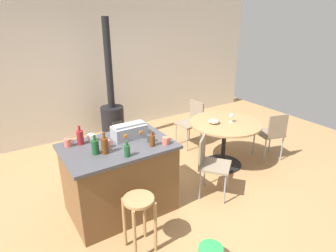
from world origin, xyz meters
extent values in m
plane|color=#A37A4C|center=(0.00, 0.00, 0.00)|extent=(8.80, 8.80, 0.00)
cube|color=beige|center=(0.00, 2.68, 1.35)|extent=(8.00, 0.10, 2.70)
cube|color=brown|center=(-0.66, 0.00, 0.45)|extent=(1.26, 0.84, 0.89)
cube|color=#424247|center=(-0.66, 0.00, 0.91)|extent=(1.32, 0.90, 0.04)
cylinder|color=#A37A4C|center=(-0.65, -0.62, 0.31)|extent=(0.04, 0.04, 0.63)
cylinder|color=#A37A4C|center=(-0.90, -0.62, 0.31)|extent=(0.04, 0.04, 0.63)
cylinder|color=#A37A4C|center=(-0.90, -0.87, 0.31)|extent=(0.04, 0.04, 0.63)
cylinder|color=#A37A4C|center=(-0.65, -0.87, 0.31)|extent=(0.04, 0.04, 0.63)
cylinder|color=#A37A4C|center=(-0.77, -0.74, 0.64)|extent=(0.33, 0.33, 0.03)
cylinder|color=black|center=(1.27, 0.16, 0.01)|extent=(0.63, 0.63, 0.02)
cylinder|color=black|center=(1.27, 0.16, 0.37)|extent=(0.07, 0.07, 0.74)
cylinder|color=#A37A4C|center=(1.27, 0.16, 0.75)|extent=(1.15, 1.15, 0.03)
cube|color=#7F705B|center=(2.11, -0.08, 0.46)|extent=(0.49, 0.49, 0.03)
cube|color=#7F705B|center=(2.06, -0.26, 0.66)|extent=(0.35, 0.12, 0.40)
cylinder|color=gray|center=(1.90, -0.19, 0.22)|extent=(0.02, 0.02, 0.45)
cylinder|color=gray|center=(2.22, -0.29, 0.22)|extent=(0.02, 0.02, 0.45)
cylinder|color=gray|center=(2.32, 0.04, 0.22)|extent=(0.02, 0.02, 0.45)
cylinder|color=gray|center=(1.99, 0.13, 0.22)|extent=(0.02, 0.02, 0.45)
cube|color=#7F705B|center=(1.22, 1.07, 0.45)|extent=(0.42, 0.42, 0.03)
cube|color=#7F705B|center=(1.41, 1.08, 0.65)|extent=(0.04, 0.36, 0.40)
cylinder|color=gray|center=(1.40, 0.91, 0.22)|extent=(0.02, 0.02, 0.44)
cylinder|color=gray|center=(1.39, 1.25, 0.22)|extent=(0.02, 0.02, 0.44)
cylinder|color=gray|center=(1.05, 1.23, 0.22)|extent=(0.02, 0.02, 0.44)
cylinder|color=gray|center=(1.06, 0.89, 0.22)|extent=(0.02, 0.02, 0.44)
cube|color=#7F705B|center=(0.57, -0.42, 0.47)|extent=(0.56, 0.56, 0.03)
cube|color=#7F705B|center=(0.45, -0.27, 0.67)|extent=(0.29, 0.25, 0.40)
cylinder|color=gray|center=(0.59, -0.18, 0.23)|extent=(0.02, 0.02, 0.45)
cylinder|color=gray|center=(0.33, -0.40, 0.23)|extent=(0.02, 0.02, 0.45)
cylinder|color=gray|center=(0.54, -0.66, 0.23)|extent=(0.02, 0.02, 0.45)
cylinder|color=gray|center=(0.81, -0.44, 0.23)|extent=(0.02, 0.02, 0.45)
cylinder|color=black|center=(0.11, 2.06, 0.03)|extent=(0.37, 0.37, 0.06)
cylinder|color=black|center=(0.11, 2.06, 0.38)|extent=(0.44, 0.44, 0.65)
cube|color=#2D2826|center=(0.11, 1.84, 0.38)|extent=(0.20, 0.02, 0.20)
cylinder|color=black|center=(0.11, 2.06, 1.53)|extent=(0.13, 0.13, 1.64)
cube|color=gray|center=(-0.44, 0.13, 1.01)|extent=(0.43, 0.22, 0.16)
cube|color=gray|center=(-0.44, 0.13, 1.10)|extent=(0.41, 0.13, 0.02)
cube|color=orange|center=(-0.54, 0.01, 1.01)|extent=(0.04, 0.01, 0.04)
cube|color=orange|center=(-0.33, 0.01, 1.01)|extent=(0.04, 0.01, 0.04)
cylinder|color=maroon|center=(-1.02, 0.27, 1.02)|extent=(0.08, 0.08, 0.17)
cylinder|color=maroon|center=(-1.02, 0.27, 1.14)|extent=(0.03, 0.03, 0.07)
cylinder|color=#603314|center=(-0.86, -0.12, 1.02)|extent=(0.08, 0.08, 0.18)
cylinder|color=#603314|center=(-0.86, -0.12, 1.15)|extent=(0.03, 0.03, 0.07)
cylinder|color=#603314|center=(-0.32, -0.25, 1.00)|extent=(0.07, 0.07, 0.14)
cylinder|color=#603314|center=(-0.32, -0.25, 1.10)|extent=(0.03, 0.03, 0.05)
cylinder|color=#194C23|center=(-0.68, -0.33, 1.00)|extent=(0.07, 0.07, 0.13)
cylinder|color=#194C23|center=(-0.68, -0.33, 1.09)|extent=(0.03, 0.03, 0.05)
cylinder|color=#194C23|center=(-0.96, -0.08, 1.01)|extent=(0.08, 0.08, 0.17)
cylinder|color=#194C23|center=(-0.96, -0.08, 1.13)|extent=(0.03, 0.03, 0.06)
cylinder|color=white|center=(-0.89, 0.28, 0.98)|extent=(0.09, 0.09, 0.09)
torus|color=white|center=(-0.83, 0.28, 0.98)|extent=(0.05, 0.01, 0.05)
cylinder|color=#DB6651|center=(-1.17, 0.29, 0.98)|extent=(0.08, 0.08, 0.10)
torus|color=#DB6651|center=(-1.12, 0.29, 0.99)|extent=(0.05, 0.01, 0.05)
cylinder|color=#DB6651|center=(-0.16, -0.30, 0.98)|extent=(0.08, 0.08, 0.09)
torus|color=#DB6651|center=(-0.10, -0.30, 0.98)|extent=(0.05, 0.01, 0.05)
cylinder|color=#DB6651|center=(-0.80, 0.00, 0.98)|extent=(0.08, 0.08, 0.10)
torus|color=#DB6651|center=(-0.74, 0.00, 0.98)|extent=(0.05, 0.01, 0.05)
cylinder|color=#383838|center=(-0.29, -0.14, 0.98)|extent=(0.07, 0.07, 0.10)
torus|color=#383838|center=(-0.24, -0.14, 0.98)|extent=(0.05, 0.01, 0.05)
cylinder|color=silver|center=(1.35, 0.11, 0.77)|extent=(0.06, 0.06, 0.00)
cylinder|color=silver|center=(1.35, 0.11, 0.81)|extent=(0.01, 0.01, 0.08)
ellipsoid|color=silver|center=(1.35, 0.11, 0.88)|extent=(0.07, 0.07, 0.06)
ellipsoid|color=tan|center=(1.08, 0.22, 0.80)|extent=(0.18, 0.18, 0.07)
camera|label=1|loc=(-1.88, -3.01, 2.46)|focal=31.17mm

